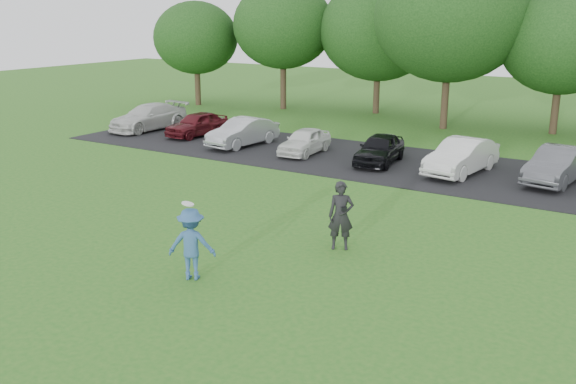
% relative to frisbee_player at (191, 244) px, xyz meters
% --- Properties ---
extents(ground, '(100.00, 100.00, 0.00)m').
position_rel_frisbee_player_xyz_m(ground, '(0.49, -0.26, -0.82)').
color(ground, '#296B1E').
rests_on(ground, ground).
extents(parking_lot, '(32.00, 6.50, 0.03)m').
position_rel_frisbee_player_xyz_m(parking_lot, '(0.49, 12.74, -0.80)').
color(parking_lot, black).
rests_on(parking_lot, ground).
extents(frisbee_player, '(1.22, 1.03, 1.82)m').
position_rel_frisbee_player_xyz_m(frisbee_player, '(0.00, 0.00, 0.00)').
color(frisbee_player, '#335D91').
rests_on(frisbee_player, ground).
extents(camera_bystander, '(0.75, 0.66, 1.74)m').
position_rel_frisbee_player_xyz_m(camera_bystander, '(1.94, 3.40, 0.05)').
color(camera_bystander, black).
rests_on(camera_bystander, ground).
extents(parked_cars, '(30.65, 4.83, 1.25)m').
position_rel_frisbee_player_xyz_m(parked_cars, '(-0.13, 12.72, -0.20)').
color(parked_cars, silver).
rests_on(parked_cars, parking_lot).
extents(tree_row, '(42.39, 9.85, 8.64)m').
position_rel_frisbee_player_xyz_m(tree_row, '(2.00, 22.51, 4.09)').
color(tree_row, '#38281C').
rests_on(tree_row, ground).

